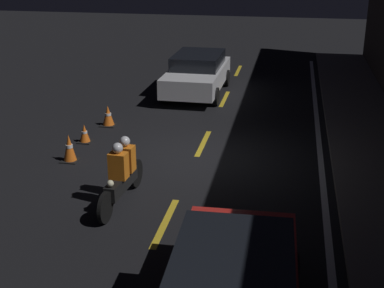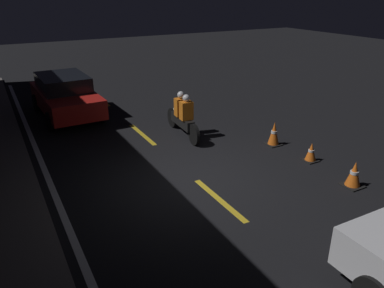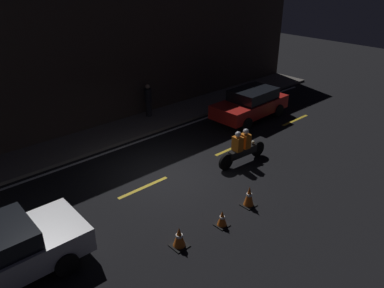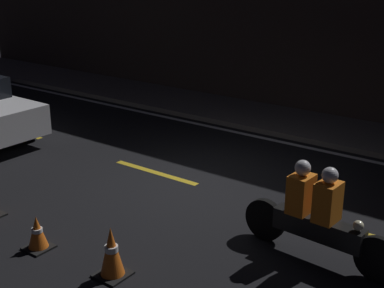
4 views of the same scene
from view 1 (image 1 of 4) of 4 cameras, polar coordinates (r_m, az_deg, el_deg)
ground_plane at (r=13.69m, az=0.51°, el=-1.37°), size 56.00×56.00×0.00m
raised_curb at (r=13.66m, az=19.25°, el=-2.36°), size 28.00×2.18×0.12m
lane_dash_a at (r=23.18m, az=4.95°, el=7.81°), size 2.00×0.14×0.01m
lane_dash_b at (r=18.84m, az=3.49°, el=4.83°), size 2.00×0.14×0.01m
lane_dash_c at (r=14.61m, az=1.21°, el=0.09°), size 2.00×0.14×0.01m
lane_dash_d at (r=10.59m, az=-2.89°, el=-8.36°), size 2.00×0.14×0.01m
lane_solid_kerb at (r=13.53m, az=13.62°, el=-2.24°), size 25.20×0.14×0.01m
sedan_white at (r=19.34m, az=0.58°, el=7.61°), size 4.35×1.99×1.43m
motorcycle at (r=11.20m, az=-7.48°, el=-3.15°), size 2.34×0.41×1.39m
traffic_cone_near at (r=16.14m, az=-8.94°, el=2.98°), size 0.45×0.45×0.62m
traffic_cone_mid at (r=14.90m, az=-11.39°, el=1.08°), size 0.37×0.37×0.51m
traffic_cone_far at (r=13.65m, az=-12.95°, el=-0.44°), size 0.42×0.42×0.70m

